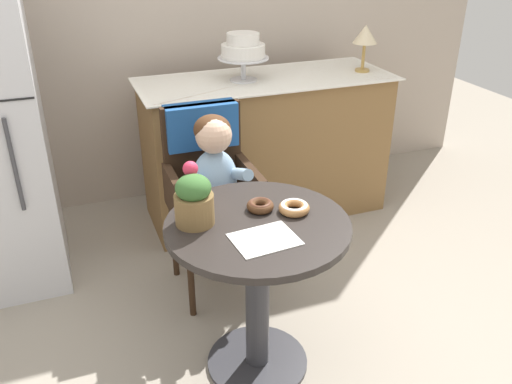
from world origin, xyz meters
TOP-DOWN VIEW (x-y plane):
  - ground_plane at (0.00, 0.00)m, footprint 8.00×8.00m
  - cafe_table at (0.00, 0.00)m, footprint 0.72×0.72m
  - wicker_chair at (-0.00, 0.70)m, footprint 0.42×0.45m
  - seated_child at (-0.00, 0.54)m, footprint 0.27×0.32m
  - paper_napkin at (-0.02, -0.13)m, footprint 0.25×0.20m
  - donut_front at (0.04, 0.09)m, footprint 0.11×0.11m
  - donut_mid at (0.16, 0.03)m, footprint 0.12×0.12m
  - flower_vase at (-0.22, 0.08)m, footprint 0.15×0.16m
  - display_counter at (0.55, 1.30)m, footprint 1.56×0.62m
  - tiered_cake_stand at (0.40, 1.30)m, footprint 0.30×0.30m
  - table_lamp at (1.17, 1.24)m, footprint 0.15×0.15m

SIDE VIEW (x-z plane):
  - ground_plane at x=0.00m, z-range 0.00..0.00m
  - display_counter at x=0.55m, z-range 0.00..0.90m
  - cafe_table at x=0.00m, z-range 0.15..0.87m
  - wicker_chair at x=0.00m, z-range 0.16..1.12m
  - seated_child at x=0.00m, z-range 0.31..1.04m
  - paper_napkin at x=-0.02m, z-range 0.72..0.72m
  - donut_mid at x=0.16m, z-range 0.72..0.76m
  - donut_front at x=0.04m, z-range 0.72..0.76m
  - flower_vase at x=-0.22m, z-range 0.71..0.94m
  - tiered_cake_stand at x=0.40m, z-range 0.94..1.22m
  - table_lamp at x=1.17m, z-range 0.97..1.26m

